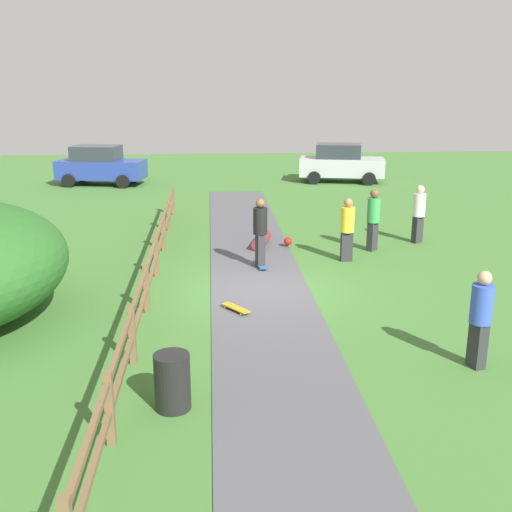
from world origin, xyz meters
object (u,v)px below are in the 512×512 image
object	(u,v)px
skateboard_loose	(236,308)
bystander_green	(373,217)
bystander_yellow	(347,227)
parked_car_silver	(341,163)
bystander_blue	(481,315)
parked_car_blue	(100,165)
skater_fallen	(264,240)
trash_bin	(172,382)
bystander_white	(419,211)
skater_riding	(260,229)

from	to	relation	value
skateboard_loose	bystander_green	distance (m)	6.54
bystander_yellow	parked_car_silver	world-z (taller)	parked_car_silver
bystander_blue	parked_car_blue	distance (m)	23.24
bystander_green	bystander_blue	bearing A→B (deg)	-91.22
skateboard_loose	bystander_green	world-z (taller)	bystander_green
bystander_yellow	parked_car_silver	bearing A→B (deg)	78.82
skateboard_loose	parked_car_silver	distance (m)	18.97
skater_fallen	parked_car_silver	world-z (taller)	parked_car_silver
parked_car_blue	parked_car_silver	bearing A→B (deg)	0.01
trash_bin	parked_car_blue	size ratio (longest dim) A/B	0.20
bystander_white	parked_car_blue	bearing A→B (deg)	134.00
bystander_yellow	skater_riding	bearing A→B (deg)	-168.34
bystander_blue	parked_car_silver	world-z (taller)	parked_car_silver
bystander_white	bystander_green	xyz separation A→B (m)	(-1.66, -0.81, 0.02)
trash_bin	bystander_yellow	size ratio (longest dim) A/B	0.50
bystander_white	skater_fallen	bearing A→B (deg)	-178.89
bystander_blue	skater_fallen	bearing A→B (deg)	109.50
skater_riding	bystander_yellow	xyz separation A→B (m)	(2.49, 0.51, -0.09)
skater_fallen	parked_car_silver	size ratio (longest dim) A/B	0.33
skateboard_loose	parked_car_blue	xyz separation A→B (m)	(-5.91, 17.94, 0.87)
bystander_blue	parked_car_blue	bearing A→B (deg)	115.62
bystander_yellow	bystander_blue	xyz separation A→B (m)	(0.85, -6.79, -0.01)
skater_fallen	parked_car_blue	size ratio (longest dim) A/B	0.33
skateboard_loose	bystander_white	distance (m)	8.26
skateboard_loose	skater_riding	bearing A→B (deg)	76.15
skater_fallen	skateboard_loose	xyz separation A→B (m)	(-1.10, -5.55, -0.11)
skater_riding	bystander_green	size ratio (longest dim) A/B	1.03
trash_bin	bystander_yellow	bearing A→B (deg)	60.52
skateboard_loose	skater_fallen	bearing A→B (deg)	78.76
parked_car_blue	bystander_yellow	bearing A→B (deg)	-56.99
bystander_yellow	bystander_blue	distance (m)	6.85
skateboard_loose	bystander_yellow	bearing A→B (deg)	48.92
bystander_blue	parked_car_blue	world-z (taller)	parked_car_blue
skateboard_loose	bystander_white	xyz separation A→B (m)	(5.96, 5.64, 0.92)
bystander_green	skater_fallen	bearing A→B (deg)	167.32
trash_bin	bystander_green	size ratio (longest dim) A/B	0.48
trash_bin	skater_fallen	distance (m)	9.88
skater_riding	skater_fallen	size ratio (longest dim) A/B	1.31
trash_bin	bystander_blue	distance (m)	5.41
bystander_yellow	bystander_green	world-z (taller)	bystander_green
skateboard_loose	bystander_blue	bearing A→B (deg)	-36.13
skater_fallen	bystander_yellow	xyz separation A→B (m)	(2.19, -1.78, 0.80)
parked_car_blue	trash_bin	bearing A→B (deg)	-77.77
trash_bin	parked_car_silver	size ratio (longest dim) A/B	0.20
skater_riding	bystander_yellow	world-z (taller)	skater_riding
bystander_white	bystander_blue	size ratio (longest dim) A/B	1.02
bystander_white	bystander_blue	distance (m)	8.85
skater_fallen	bystander_yellow	size ratio (longest dim) A/B	0.81
skater_fallen	bystander_green	size ratio (longest dim) A/B	0.78
skater_riding	bystander_blue	xyz separation A→B (m)	(3.33, -6.28, -0.10)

